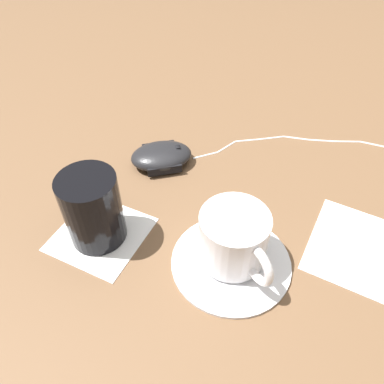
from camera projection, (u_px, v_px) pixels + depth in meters
name	position (u px, v px, depth m)	size (l,w,h in m)	color
ground_plane	(209.00, 226.00, 0.50)	(3.00, 3.00, 0.00)	brown
saucer	(231.00, 261.00, 0.46)	(0.15, 0.15, 0.01)	white
coffee_cup	(234.00, 239.00, 0.44)	(0.11, 0.08, 0.07)	white
computer_mouse	(161.00, 156.00, 0.59)	(0.11, 0.12, 0.03)	black
mouse_cable	(287.00, 143.00, 0.63)	(0.21, 0.26, 0.00)	white
napkin_under_glass	(101.00, 234.00, 0.49)	(0.11, 0.11, 0.00)	white
drinking_glass	(93.00, 209.00, 0.46)	(0.07, 0.07, 0.10)	black
napkin_spare	(364.00, 250.00, 0.48)	(0.13, 0.13, 0.00)	white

